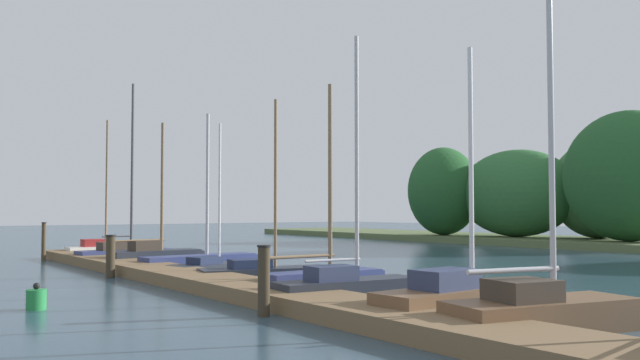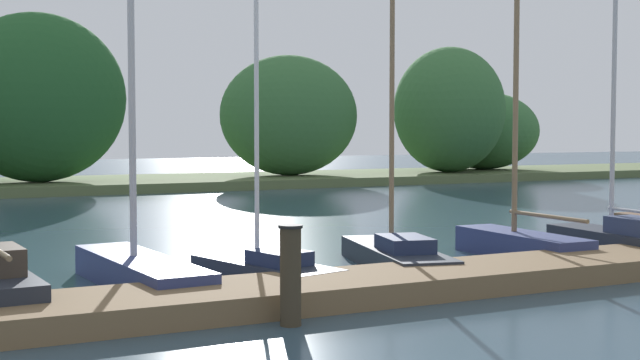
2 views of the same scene
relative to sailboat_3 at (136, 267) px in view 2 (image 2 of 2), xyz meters
The scene contains 8 objects.
dock_pier 6.48m from the sailboat_3, 22.26° to the right, with size 29.76×1.80×0.35m.
far_shore 25.17m from the sailboat_3, 73.98° to the left, with size 71.84×8.61×7.42m.
sailboat_3 is the anchor object (origin of this frame).
sailboat_4 2.05m from the sailboat_3, 15.28° to the right, with size 1.66×3.35×4.91m.
sailboat_5 4.76m from the sailboat_3, ahead, with size 1.92×4.22×5.35m.
sailboat_6 7.62m from the sailboat_3, ahead, with size 0.99×3.70×5.36m.
sailboat_7 9.60m from the sailboat_3, ahead, with size 1.25×3.80×6.11m.
mooring_piling_1 3.81m from the sailboat_3, 74.08° to the right, with size 0.32×0.32×1.31m.
Camera 2 is at (-9.64, 1.30, 2.51)m, focal length 48.66 mm.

